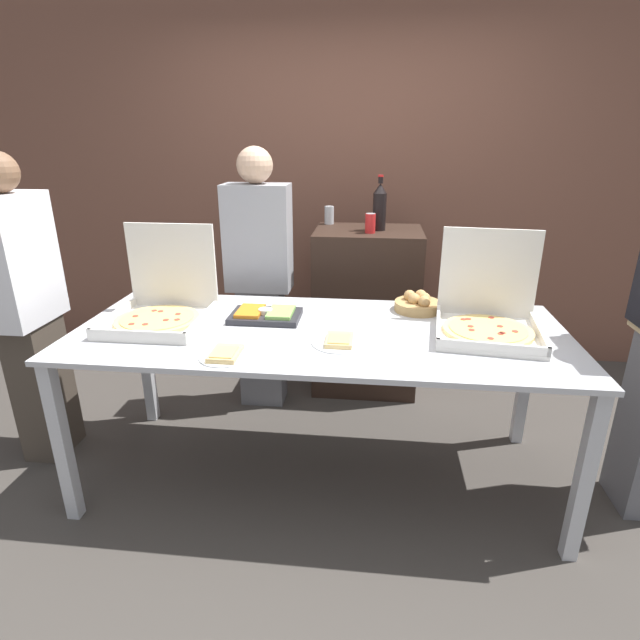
# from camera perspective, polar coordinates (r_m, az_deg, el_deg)

# --- Properties ---
(ground_plane) EXTENTS (16.00, 16.00, 0.00)m
(ground_plane) POSITION_cam_1_polar(r_m,az_deg,el_deg) (2.82, 0.00, -17.12)
(ground_plane) COLOR #423D38
(brick_wall_behind) EXTENTS (10.00, 0.06, 2.80)m
(brick_wall_behind) POSITION_cam_1_polar(r_m,az_deg,el_deg) (3.94, 2.82, 15.78)
(brick_wall_behind) COLOR brown
(brick_wall_behind) RESTS_ON ground_plane
(buffet_table) EXTENTS (2.36, 0.98, 0.84)m
(buffet_table) POSITION_cam_1_polar(r_m,az_deg,el_deg) (2.43, 0.00, -2.92)
(buffet_table) COLOR silver
(buffet_table) RESTS_ON ground_plane
(pizza_box_far_right) EXTENTS (0.47, 0.48, 0.46)m
(pizza_box_far_right) POSITION_cam_1_polar(r_m,az_deg,el_deg) (2.61, -17.68, 1.56)
(pizza_box_far_right) COLOR silver
(pizza_box_far_right) RESTS_ON buffet_table
(pizza_box_near_right) EXTENTS (0.52, 0.53, 0.46)m
(pizza_box_near_right) POSITION_cam_1_polar(r_m,az_deg,el_deg) (2.48, 18.62, 0.47)
(pizza_box_near_right) COLOR silver
(pizza_box_near_right) RESTS_ON buffet_table
(paper_plate_front_right) EXTENTS (0.25, 0.25, 0.03)m
(paper_plate_front_right) POSITION_cam_1_polar(r_m,az_deg,el_deg) (2.25, 2.23, -2.41)
(paper_plate_front_right) COLOR white
(paper_plate_front_right) RESTS_ON buffet_table
(paper_plate_front_center) EXTENTS (0.22, 0.22, 0.03)m
(paper_plate_front_center) POSITION_cam_1_polar(r_m,az_deg,el_deg) (2.15, -10.76, -3.89)
(paper_plate_front_center) COLOR white
(paper_plate_front_center) RESTS_ON buffet_table
(veggie_tray) EXTENTS (0.35, 0.24, 0.05)m
(veggie_tray) POSITION_cam_1_polar(r_m,az_deg,el_deg) (2.55, -6.24, 0.59)
(veggie_tray) COLOR #28282D
(veggie_tray) RESTS_ON buffet_table
(bread_basket) EXTENTS (0.25, 0.25, 0.10)m
(bread_basket) POSITION_cam_1_polar(r_m,az_deg,el_deg) (2.70, 11.13, 1.84)
(bread_basket) COLOR tan
(bread_basket) RESTS_ON buffet_table
(sideboard_podium) EXTENTS (0.71, 0.55, 1.13)m
(sideboard_podium) POSITION_cam_1_polar(r_m,az_deg,el_deg) (3.51, 5.29, 1.12)
(sideboard_podium) COLOR black
(sideboard_podium) RESTS_ON ground_plane
(soda_bottle) EXTENTS (0.09, 0.09, 0.35)m
(soda_bottle) POSITION_cam_1_polar(r_m,az_deg,el_deg) (3.34, 6.83, 12.76)
(soda_bottle) COLOR black
(soda_bottle) RESTS_ON sideboard_podium
(soda_can_silver) EXTENTS (0.07, 0.07, 0.12)m
(soda_can_silver) POSITION_cam_1_polar(r_m,az_deg,el_deg) (3.57, 1.06, 11.90)
(soda_can_silver) COLOR silver
(soda_can_silver) RESTS_ON sideboard_podium
(soda_can_colored) EXTENTS (0.07, 0.07, 0.12)m
(soda_can_colored) POSITION_cam_1_polar(r_m,az_deg,el_deg) (3.24, 5.77, 10.94)
(soda_can_colored) COLOR red
(soda_can_colored) RESTS_ON sideboard_podium
(person_guest_cap) EXTENTS (0.40, 0.22, 1.66)m
(person_guest_cap) POSITION_cam_1_polar(r_m,az_deg,el_deg) (3.19, -6.91, 4.84)
(person_guest_cap) COLOR slate
(person_guest_cap) RESTS_ON ground_plane
(person_guest_plaid) EXTENTS (0.22, 0.40, 1.65)m
(person_guest_plaid) POSITION_cam_1_polar(r_m,az_deg,el_deg) (3.03, -30.51, 1.09)
(person_guest_plaid) COLOR #473D33
(person_guest_plaid) RESTS_ON ground_plane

